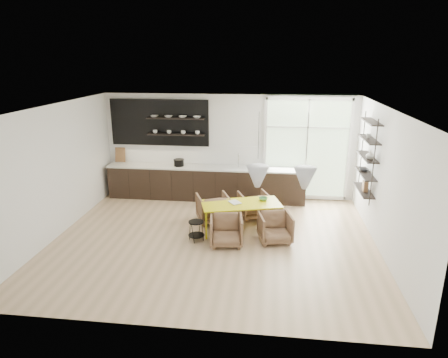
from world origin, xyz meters
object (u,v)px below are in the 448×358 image
armchair_back_left (213,208)px  armchair_back_right (254,205)px  dining_table (241,205)px  armchair_front_left (226,230)px  armchair_front_right (275,228)px  wire_stool (196,228)px

armchair_back_left → armchair_back_right: 1.05m
dining_table → armchair_back_left: armchair_back_left is taller
armchair_front_left → dining_table: bearing=64.1°
armchair_back_right → armchair_front_right: (0.53, -1.33, -0.00)m
dining_table → armchair_back_right: 0.91m
dining_table → wire_stool: dining_table is taller
wire_stool → armchair_front_left: bearing=-8.2°
armchair_back_left → armchair_front_left: size_ratio=1.06×
armchair_front_left → wire_stool: bearing=164.0°
armchair_back_left → wire_stool: size_ratio=1.67×
armchair_front_right → wire_stool: 1.72m
dining_table → armchair_back_right: dining_table is taller
armchair_back_left → armchair_front_right: bearing=126.1°
armchair_front_right → armchair_back_right: bearing=98.6°
armchair_back_right → armchair_front_left: size_ratio=1.00×
dining_table → armchair_back_left: (-0.72, 0.44, -0.27)m
dining_table → armchair_back_right: size_ratio=2.76×
dining_table → armchair_front_right: 0.98m
armchair_back_left → armchair_front_right: size_ratio=1.08×
armchair_front_left → armchair_front_right: size_ratio=1.01×
armchair_back_left → armchair_front_left: (0.47, -1.22, -0.02)m
armchair_back_left → armchair_back_right: armchair_back_left is taller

